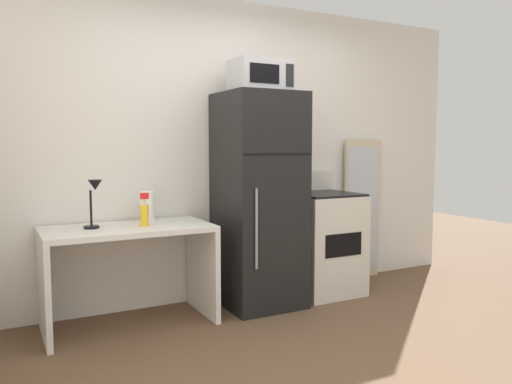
# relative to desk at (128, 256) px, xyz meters

# --- Properties ---
(ground_plane) EXTENTS (12.00, 12.00, 0.00)m
(ground_plane) POSITION_rel_desk_xyz_m (1.01, -1.32, -0.53)
(ground_plane) COLOR brown
(wall_back_white) EXTENTS (5.00, 0.10, 2.60)m
(wall_back_white) POSITION_rel_desk_xyz_m (1.01, 0.38, 0.77)
(wall_back_white) COLOR silver
(wall_back_white) RESTS_ON ground
(desk) EXTENTS (1.22, 0.63, 0.75)m
(desk) POSITION_rel_desk_xyz_m (0.00, 0.00, 0.00)
(desk) COLOR silver
(desk) RESTS_ON ground
(desk_lamp) EXTENTS (0.14, 0.12, 0.35)m
(desk_lamp) POSITION_rel_desk_xyz_m (-0.23, 0.02, 0.46)
(desk_lamp) COLOR black
(desk_lamp) RESTS_ON desk
(spray_bottle) EXTENTS (0.06, 0.06, 0.25)m
(spray_bottle) POSITION_rel_desk_xyz_m (0.11, -0.05, 0.32)
(spray_bottle) COLOR yellow
(spray_bottle) RESTS_ON desk
(paper_towel_roll) EXTENTS (0.11, 0.11, 0.24)m
(paper_towel_roll) POSITION_rel_desk_xyz_m (0.19, 0.16, 0.34)
(paper_towel_roll) COLOR white
(paper_towel_roll) RESTS_ON desk
(refrigerator) EXTENTS (0.62, 0.67, 1.78)m
(refrigerator) POSITION_rel_desk_xyz_m (1.10, -0.01, 0.36)
(refrigerator) COLOR black
(refrigerator) RESTS_ON ground
(microwave) EXTENTS (0.46, 0.35, 0.26)m
(microwave) POSITION_rel_desk_xyz_m (1.10, -0.03, 1.38)
(microwave) COLOR #B7B7BC
(microwave) RESTS_ON refrigerator
(oven_range) EXTENTS (0.59, 0.61, 1.10)m
(oven_range) POSITION_rel_desk_xyz_m (1.78, 0.02, -0.06)
(oven_range) COLOR beige
(oven_range) RESTS_ON ground
(leaning_mirror) EXTENTS (0.44, 0.03, 1.40)m
(leaning_mirror) POSITION_rel_desk_xyz_m (2.44, 0.27, 0.17)
(leaning_mirror) COLOR #C6B793
(leaning_mirror) RESTS_ON ground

